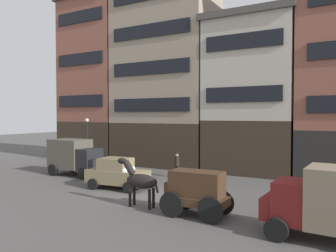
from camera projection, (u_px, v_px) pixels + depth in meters
ground_plane at (151, 195)px, 18.59m from camera, size 120.00×120.00×0.00m
building_far_left at (99, 79)px, 33.68m from camera, size 7.01×5.59×16.04m
building_center_left at (166, 72)px, 29.78m from camera, size 9.26×5.59×16.40m
building_center_right at (253, 94)px, 25.95m from camera, size 7.08×5.59×12.00m
cargo_wagon at (196, 190)px, 14.59m from camera, size 2.94×1.58×1.98m
draft_horse at (140, 181)px, 16.06m from camera, size 2.35×0.65×2.30m
delivery_truck_near at (333, 202)px, 11.51m from camera, size 4.41×2.27×2.62m
delivery_truck_far at (76, 156)px, 24.48m from camera, size 4.37×2.16×2.62m
sedan_dark at (117, 173)px, 20.09m from camera, size 3.86×2.20×1.83m
pedestrian_officer at (177, 164)px, 23.59m from camera, size 0.47×0.47×1.79m
streetlamp_curbside at (87, 135)px, 29.59m from camera, size 0.32×0.32×4.12m
fire_hydrant_curbside at (325, 183)px, 19.52m from camera, size 0.24×0.24×0.83m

